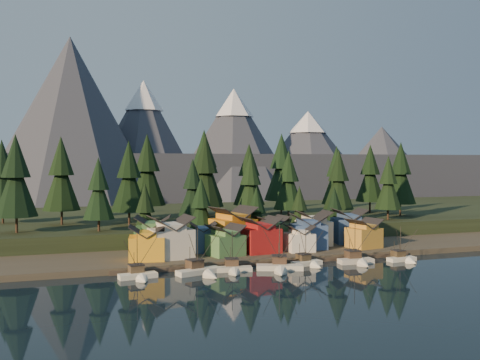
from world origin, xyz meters
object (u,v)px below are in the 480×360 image
object	(u,v)px
boat_0	(139,270)
boat_5	(358,255)
house_front_0	(147,242)
house_back_0	(153,234)
house_front_1	(171,236)
boat_2	(233,264)
boat_1	(202,266)
boat_3	(280,262)
boat_4	(309,258)
boat_6	(404,254)
house_back_1	(203,236)

from	to	relation	value
boat_0	boat_5	xyz separation A→B (m)	(54.80, -0.23, 0.23)
house_front_0	house_back_0	bearing A→B (deg)	80.23
boat_5	house_back_0	size ratio (longest dim) A/B	1.07
boat_0	house_front_1	bearing A→B (deg)	49.32
boat_5	house_front_1	distance (m)	47.56
boat_0	boat_2	xyz separation A→B (m)	(21.87, 0.28, -0.11)
boat_1	boat_2	xyz separation A→B (m)	(7.67, 0.47, -0.12)
boat_1	boat_2	world-z (taller)	boat_1
boat_0	house_back_0	bearing A→B (deg)	66.00
boat_1	house_front_0	xyz separation A→B (m)	(-10.31, 14.62, 3.88)
house_back_0	boat_5	bearing A→B (deg)	-12.10
boat_3	boat_4	world-z (taller)	boat_3
boat_4	boat_6	distance (m)	25.93
house_front_0	house_back_1	world-z (taller)	house_front_0
boat_0	boat_3	world-z (taller)	boat_3
boat_3	boat_4	distance (m)	9.91
boat_1	house_front_0	size ratio (longest dim) A/B	1.23
boat_2	house_front_0	xyz separation A→B (m)	(-17.98, 14.16, 4.00)
house_front_1	house_back_1	distance (m)	11.76
boat_3	boat_5	size ratio (longest dim) A/B	1.03
boat_4	house_back_1	xyz separation A→B (m)	(-21.95, 19.90, 3.63)
boat_1	house_back_1	world-z (taller)	boat_1
boat_3	house_front_1	distance (m)	28.99
boat_1	house_front_1	xyz separation A→B (m)	(-4.04, 15.67, 4.92)
boat_3	boat_6	size ratio (longest dim) A/B	1.22
house_front_1	house_back_0	xyz separation A→B (m)	(-3.27, 7.64, -0.31)
boat_6	house_front_1	bearing A→B (deg)	160.13
boat_4	boat_6	xyz separation A→B (m)	(25.79, -2.70, -0.06)
boat_4	house_back_0	world-z (taller)	house_back_0
boat_1	house_front_1	distance (m)	16.92
boat_0	house_back_0	world-z (taller)	house_back_0
boat_6	boat_5	bearing A→B (deg)	172.44
boat_2	house_back_1	size ratio (longest dim) A/B	1.27
house_back_1	boat_3	bearing A→B (deg)	-50.52
boat_2	boat_4	size ratio (longest dim) A/B	1.04
boat_5	house_front_1	xyz separation A→B (m)	(-44.64, 15.72, 4.70)
boat_2	boat_3	size ratio (longest dim) A/B	0.87
boat_0	boat_6	bearing A→B (deg)	-8.34
boat_4	house_front_1	size ratio (longest dim) A/B	0.94
boat_5	boat_6	world-z (taller)	boat_5
boat_2	boat_3	xyz separation A→B (m)	(10.98, -2.16, 0.16)
boat_1	house_back_1	distance (m)	22.79
boat_0	boat_5	bearing A→B (deg)	-7.67
boat_2	house_front_1	bearing A→B (deg)	138.15
boat_1	house_back_0	xyz separation A→B (m)	(-7.31, 23.31, 4.62)
boat_0	house_front_1	xyz separation A→B (m)	(10.16, 15.49, 4.93)
boat_2	house_back_0	xyz separation A→B (m)	(-14.98, 22.85, 4.73)
boat_0	boat_5	world-z (taller)	boat_5
boat_3	boat_6	distance (m)	35.06
boat_0	boat_4	size ratio (longest dim) A/B	1.05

